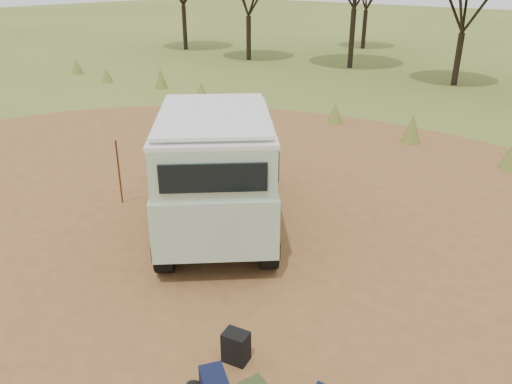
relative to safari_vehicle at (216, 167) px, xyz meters
The scene contains 6 objects.
ground 1.91m from the safari_vehicle, 49.45° to the right, with size 140.00×140.00×0.00m, color #596A25.
dirt_clearing 1.91m from the safari_vehicle, 49.45° to the right, with size 23.00×23.00×0.01m, color #8F5E2F.
grass_fringe 7.69m from the safari_vehicle, 82.08° to the left, with size 36.60×1.60×0.90m.
safari_vehicle is the anchor object (origin of this frame).
walking_staff 2.40m from the safari_vehicle, 159.71° to the right, with size 0.04×0.04×1.69m, color #602916.
backpack_black 4.30m from the safari_vehicle, 43.00° to the right, with size 0.34×0.25×0.47m, color black.
Camera 1 is at (5.73, -5.70, 4.95)m, focal length 35.00 mm.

